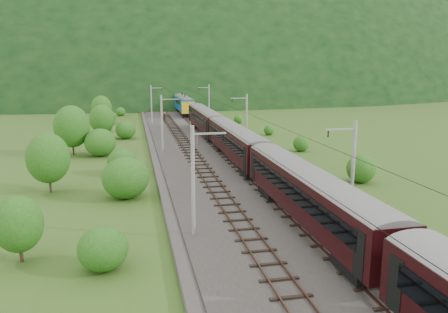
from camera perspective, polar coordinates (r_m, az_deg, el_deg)
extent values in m
plane|color=#3B591C|center=(33.93, 6.62, -9.68)|extent=(600.00, 600.00, 0.00)
cube|color=#38332D|center=(42.95, 2.41, -4.74)|extent=(14.00, 220.00, 0.30)
cube|color=brown|center=(42.22, -1.71, -4.54)|extent=(0.08, 220.00, 0.15)
cube|color=brown|center=(42.48, 0.20, -4.43)|extent=(0.08, 220.00, 0.15)
cube|color=black|center=(42.38, -0.75, -4.66)|extent=(2.40, 220.00, 0.12)
cube|color=brown|center=(43.29, 4.58, -4.16)|extent=(0.08, 220.00, 0.15)
cube|color=brown|center=(43.70, 6.38, -4.04)|extent=(0.08, 220.00, 0.15)
cube|color=black|center=(43.53, 5.48, -4.27)|extent=(2.40, 220.00, 0.12)
cylinder|color=gray|center=(31.22, -4.06, -3.23)|extent=(0.28, 0.28, 8.00)
cube|color=gray|center=(30.69, -1.93, 3.02)|extent=(2.40, 0.12, 0.12)
cylinder|color=black|center=(30.92, -0.10, 2.53)|extent=(0.10, 0.10, 0.50)
cylinder|color=gray|center=(62.53, -8.12, 4.28)|extent=(0.28, 0.28, 8.00)
cube|color=gray|center=(62.27, -7.10, 7.43)|extent=(2.40, 0.12, 0.12)
cylinder|color=black|center=(62.39, -6.17, 7.18)|extent=(0.10, 0.10, 0.50)
cylinder|color=gray|center=(94.31, -9.46, 6.76)|extent=(0.28, 0.28, 8.00)
cube|color=gray|center=(94.14, -8.80, 8.85)|extent=(2.40, 0.12, 0.12)
cylinder|color=black|center=(94.21, -8.18, 8.69)|extent=(0.10, 0.10, 0.50)
cylinder|color=gray|center=(126.20, -10.14, 7.99)|extent=(0.28, 0.28, 8.00)
cube|color=gray|center=(126.07, -9.64, 9.55)|extent=(2.40, 0.12, 0.12)
cylinder|color=black|center=(126.13, -9.18, 9.43)|extent=(0.10, 0.10, 0.50)
cylinder|color=gray|center=(158.13, -10.54, 8.72)|extent=(0.28, 0.28, 8.00)
cube|color=gray|center=(158.03, -10.14, 9.96)|extent=(2.40, 0.12, 0.12)
cylinder|color=black|center=(158.08, -9.77, 9.87)|extent=(0.10, 0.10, 0.50)
cylinder|color=gray|center=(35.05, 16.46, -2.02)|extent=(0.28, 0.28, 8.00)
cube|color=gray|center=(33.86, 15.00, 3.45)|extent=(2.40, 0.12, 0.12)
cylinder|color=black|center=(33.47, 13.45, 2.92)|extent=(0.10, 0.10, 0.50)
cylinder|color=gray|center=(64.53, 2.97, 4.62)|extent=(0.28, 0.28, 8.00)
cube|color=gray|center=(63.89, 1.95, 7.62)|extent=(2.40, 0.12, 0.12)
cylinder|color=black|center=(63.69, 1.07, 7.34)|extent=(0.10, 0.10, 0.50)
cylinder|color=gray|center=(95.65, -1.97, 6.98)|extent=(0.28, 0.28, 8.00)
cube|color=gray|center=(95.22, -2.71, 9.00)|extent=(2.40, 0.12, 0.12)
cylinder|color=black|center=(95.08, -3.31, 8.81)|extent=(0.10, 0.10, 0.50)
cylinder|color=gray|center=(127.20, -4.49, 8.16)|extent=(0.28, 0.28, 8.00)
cube|color=gray|center=(126.88, -5.06, 9.68)|extent=(2.40, 0.12, 0.12)
cylinder|color=black|center=(126.77, -5.51, 9.53)|extent=(0.10, 0.10, 0.50)
cylinder|color=gray|center=(158.93, -6.01, 8.86)|extent=(0.28, 0.28, 8.00)
cube|color=gray|center=(158.68, -6.48, 10.08)|extent=(2.40, 0.12, 0.12)
cylinder|color=black|center=(158.59, -6.84, 9.96)|extent=(0.10, 0.10, 0.50)
cylinder|color=black|center=(40.98, -0.77, 4.41)|extent=(0.03, 198.00, 0.03)
cylinder|color=black|center=(42.16, 5.66, 4.56)|extent=(0.03, 198.00, 0.03)
ellipsoid|color=black|center=(290.32, -9.99, 9.23)|extent=(504.00, 360.00, 244.00)
cube|color=black|center=(33.22, 11.03, -4.77)|extent=(2.97, 22.55, 3.07)
cylinder|color=gray|center=(32.85, 11.13, -2.46)|extent=(2.97, 22.43, 2.97)
cube|color=black|center=(32.57, 8.61, -4.34)|extent=(0.05, 19.84, 1.18)
cube|color=black|center=(33.72, 13.42, -3.98)|extent=(0.05, 19.84, 1.18)
cube|color=black|center=(27.30, 17.44, -13.35)|extent=(2.25, 3.28, 0.92)
cube|color=black|center=(40.85, 6.64, -4.40)|extent=(2.25, 3.28, 0.92)
cube|color=black|center=(55.04, 1.56, 2.04)|extent=(2.97, 22.55, 3.07)
cylinder|color=gray|center=(54.82, 1.56, 3.46)|extent=(2.97, 22.43, 2.97)
cube|color=black|center=(54.65, 0.02, 2.36)|extent=(0.05, 19.84, 1.18)
cube|color=black|center=(55.35, 3.08, 2.47)|extent=(0.05, 19.84, 1.18)
cube|color=black|center=(47.97, 3.73, -1.89)|extent=(2.25, 3.28, 0.92)
cube|color=black|center=(62.98, -0.12, 1.44)|extent=(2.25, 3.28, 0.92)
cube|color=black|center=(77.84, -2.47, 4.92)|extent=(2.97, 22.55, 3.07)
cylinder|color=gray|center=(77.69, -2.48, 5.93)|extent=(2.97, 22.43, 2.97)
cube|color=black|center=(77.57, -3.58, 5.16)|extent=(0.05, 19.84, 1.18)
cube|color=black|center=(78.06, -1.38, 5.22)|extent=(0.05, 19.84, 1.18)
cube|color=black|center=(70.43, -1.40, 2.55)|extent=(2.25, 3.28, 0.92)
cube|color=black|center=(85.83, -3.33, 4.21)|extent=(2.25, 3.28, 0.92)
cube|color=#13539D|center=(110.08, -5.30, 6.91)|extent=(2.97, 18.45, 3.07)
cylinder|color=gray|center=(109.97, -5.31, 7.63)|extent=(2.97, 18.35, 2.97)
cube|color=black|center=(109.89, -6.09, 7.08)|extent=(0.05, 16.23, 1.18)
cube|color=black|center=(110.23, -4.52, 7.13)|extent=(0.05, 16.23, 1.18)
cube|color=black|center=(103.90, -4.86, 5.52)|extent=(2.25, 3.28, 0.92)
cube|color=black|center=(116.65, -5.65, 6.20)|extent=(2.25, 3.28, 0.92)
cube|color=gold|center=(119.04, -5.81, 7.17)|extent=(3.03, 0.50, 2.77)
cube|color=gold|center=(101.18, -4.70, 6.38)|extent=(3.03, 0.50, 2.77)
cube|color=black|center=(112.90, -5.50, 8.10)|extent=(0.08, 1.60, 0.92)
cylinder|color=red|center=(67.89, -3.51, 2.13)|extent=(0.14, 0.14, 1.34)
cylinder|color=red|center=(85.25, -4.41, 4.11)|extent=(0.15, 0.15, 1.36)
cylinder|color=black|center=(95.24, -7.76, 5.06)|extent=(0.14, 0.14, 2.05)
sphere|color=red|center=(95.12, -7.78, 5.71)|extent=(0.25, 0.25, 0.25)
ellipsoid|color=#215215|center=(28.28, -15.52, -11.53)|extent=(3.09, 3.09, 2.78)
ellipsoid|color=#215215|center=(42.23, -12.74, -2.74)|extent=(4.41, 4.41, 3.97)
ellipsoid|color=#215215|center=(51.64, -13.21, -0.68)|extent=(3.29, 3.29, 2.97)
ellipsoid|color=#215215|center=(62.71, -15.86, 1.78)|extent=(4.29, 4.29, 3.86)
ellipsoid|color=#215215|center=(76.66, -12.73, 3.40)|extent=(3.38, 3.38, 3.05)
ellipsoid|color=#215215|center=(86.04, -14.99, 3.72)|extent=(1.85, 1.85, 1.66)
ellipsoid|color=#215215|center=(97.16, -14.91, 5.03)|extent=(3.42, 3.42, 3.08)
ellipsoid|color=#215215|center=(111.86, -13.37, 5.72)|extent=(2.40, 2.40, 2.16)
ellipsoid|color=#215215|center=(121.37, -11.72, 6.49)|extent=(3.51, 3.51, 3.16)
cylinder|color=black|center=(31.26, -25.06, -10.34)|extent=(0.24, 0.24, 2.39)
ellipsoid|color=#215215|center=(30.80, -25.28, -7.98)|extent=(3.07, 3.07, 3.69)
cylinder|color=black|center=(46.51, -21.82, -2.42)|extent=(0.24, 0.24, 3.25)
ellipsoid|color=#215215|center=(46.12, -22.00, -0.19)|extent=(4.17, 4.17, 5.01)
cylinder|color=black|center=(64.49, -19.14, 1.81)|extent=(0.24, 0.24, 3.80)
ellipsoid|color=#215215|center=(64.17, -19.28, 3.72)|extent=(4.89, 4.89, 5.86)
cylinder|color=black|center=(77.46, -15.59, 3.40)|extent=(0.24, 0.24, 3.21)
ellipsoid|color=#215215|center=(77.23, -15.67, 4.74)|extent=(4.12, 4.12, 4.95)
cylinder|color=black|center=(95.70, -15.65, 4.98)|extent=(0.24, 0.24, 3.37)
ellipsoid|color=#215215|center=(95.51, -15.72, 6.12)|extent=(4.33, 4.33, 5.19)
ellipsoid|color=#215215|center=(49.00, 17.46, -1.70)|extent=(3.10, 3.10, 2.79)
ellipsoid|color=#215215|center=(64.84, 10.03, 1.57)|extent=(2.30, 2.30, 2.07)
ellipsoid|color=#215215|center=(79.34, 5.88, 3.39)|extent=(1.82, 1.82, 1.64)
ellipsoid|color=#215215|center=(95.02, 1.86, 4.86)|extent=(1.88, 1.88, 1.69)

